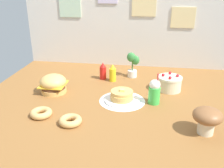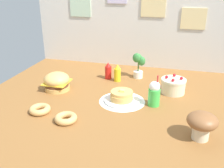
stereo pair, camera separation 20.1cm
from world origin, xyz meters
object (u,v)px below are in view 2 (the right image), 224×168
(potted_plant, at_px, (138,64))
(layer_cake, at_px, (173,86))
(donut_pink_glaze, at_px, (40,109))
(ketchup_bottle, at_px, (108,71))
(mustard_bottle, at_px, (117,73))
(burger, at_px, (57,82))
(mushroom_stool, at_px, (202,123))
(cream_soda_cup, at_px, (154,94))
(pancake_stack, at_px, (122,97))
(donut_chocolate, at_px, (66,118))

(potted_plant, bearing_deg, layer_cake, -38.75)
(donut_pink_glaze, relative_size, potted_plant, 0.61)
(ketchup_bottle, height_order, mustard_bottle, same)
(burger, distance_m, layer_cake, 1.05)
(ketchup_bottle, xyz_separation_m, mushroom_stool, (0.85, -0.86, 0.03))
(cream_soda_cup, bearing_deg, mustard_bottle, 133.29)
(burger, bearing_deg, pancake_stack, -7.69)
(burger, xyz_separation_m, donut_chocolate, (0.31, -0.50, -0.05))
(cream_soda_cup, xyz_separation_m, donut_chocolate, (-0.58, -0.41, -0.08))
(ketchup_bottle, bearing_deg, mustard_bottle, -21.09)
(burger, height_order, mustard_bottle, mustard_bottle)
(mustard_bottle, bearing_deg, pancake_stack, -71.70)
(ketchup_bottle, xyz_separation_m, donut_pink_glaze, (-0.31, -0.82, -0.05))
(mustard_bottle, height_order, donut_pink_glaze, mustard_bottle)
(pancake_stack, relative_size, donut_chocolate, 1.83)
(layer_cake, bearing_deg, pancake_stack, -144.30)
(cream_soda_cup, distance_m, potted_plant, 0.62)
(mustard_bottle, height_order, cream_soda_cup, cream_soda_cup)
(pancake_stack, distance_m, potted_plant, 0.59)
(mustard_bottle, relative_size, potted_plant, 0.66)
(potted_plant, bearing_deg, cream_soda_cup, -68.94)
(mushroom_stool, bearing_deg, burger, 158.88)
(pancake_stack, relative_size, potted_plant, 1.11)
(layer_cake, xyz_separation_m, mushroom_stool, (0.20, -0.68, 0.05))
(pancake_stack, height_order, mustard_bottle, mustard_bottle)
(burger, xyz_separation_m, mustard_bottle, (0.48, 0.35, 0.00))
(cream_soda_cup, height_order, mushroom_stool, cream_soda_cup)
(pancake_stack, bearing_deg, donut_pink_glaze, -148.79)
(burger, distance_m, pancake_stack, 0.63)
(pancake_stack, bearing_deg, burger, 172.31)
(donut_pink_glaze, bearing_deg, donut_chocolate, -16.23)
(layer_cake, xyz_separation_m, donut_chocolate, (-0.72, -0.70, -0.04))
(ketchup_bottle, bearing_deg, burger, -134.08)
(pancake_stack, distance_m, layer_cake, 0.50)
(donut_pink_glaze, height_order, mushroom_stool, mushroom_stool)
(donut_chocolate, bearing_deg, mushroom_stool, 1.50)
(mustard_bottle, xyz_separation_m, donut_chocolate, (-0.17, -0.85, -0.05))
(layer_cake, height_order, cream_soda_cup, cream_soda_cup)
(cream_soda_cup, bearing_deg, pancake_stack, -179.70)
(layer_cake, distance_m, ketchup_bottle, 0.68)
(pancake_stack, xyz_separation_m, layer_cake, (0.40, 0.29, 0.03))
(pancake_stack, bearing_deg, cream_soda_cup, 0.30)
(donut_pink_glaze, xyz_separation_m, mushroom_stool, (1.16, -0.05, 0.09))
(burger, bearing_deg, potted_plant, 36.64)
(donut_chocolate, height_order, potted_plant, potted_plant)
(ketchup_bottle, bearing_deg, donut_chocolate, -94.28)
(mustard_bottle, bearing_deg, burger, -144.17)
(ketchup_bottle, distance_m, mustard_bottle, 0.11)
(mustard_bottle, distance_m, mushroom_stool, 1.11)
(burger, bearing_deg, donut_chocolate, -58.02)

